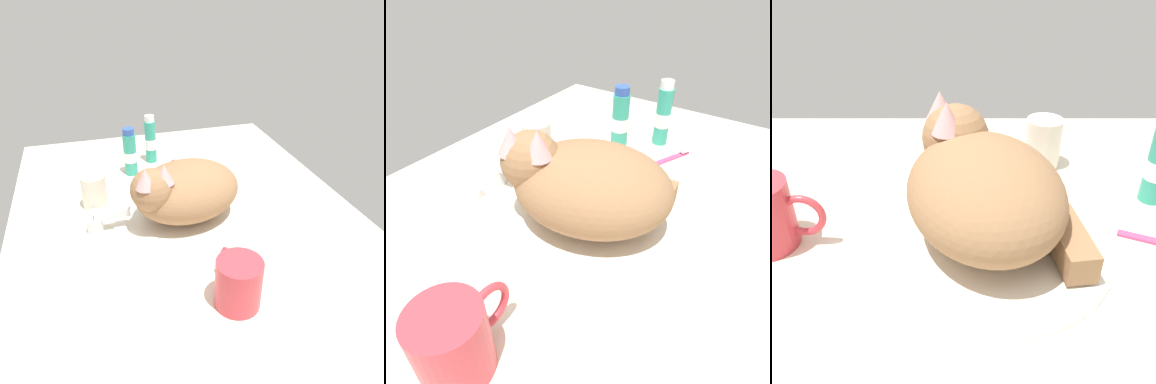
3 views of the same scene
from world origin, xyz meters
The scene contains 5 objects.
ground_plane centered at (0.00, 0.00, -1.50)cm, with size 110.00×82.50×3.00cm, color silver.
sink_basin centered at (0.00, 0.00, 0.45)cm, with size 34.90×34.90×0.91cm, color white.
faucet centered at (0.00, 20.26, 2.30)cm, with size 14.37×9.90×5.35cm.
cat centered at (-0.31, 1.23, 7.84)cm, with size 25.87×29.42×16.25cm.
rinse_cup centered at (11.00, 20.68, 4.30)cm, with size 6.18×6.18×8.60cm.
Camera 3 is at (-2.69, -44.80, 36.58)cm, focal length 39.24 mm.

